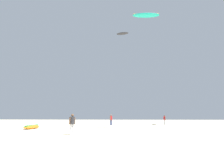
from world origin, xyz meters
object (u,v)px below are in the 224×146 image
object	(u,v)px
kite_grounded_near	(32,127)
kite_aloft_4	(146,15)
person_left	(111,119)
person_foreground	(72,122)
kite_aloft_3	(122,34)
person_midground	(165,119)

from	to	relation	value
kite_grounded_near	kite_aloft_4	xyz separation A→B (m)	(14.50, 1.07, 14.99)
person_left	kite_grounded_near	world-z (taller)	person_left
person_foreground	kite_aloft_4	distance (m)	18.09
kite_aloft_3	kite_aloft_4	distance (m)	19.37
person_left	kite_grounded_near	size ratio (longest dim) A/B	0.45
kite_aloft_4	person_left	bearing A→B (deg)	122.93
kite_grounded_near	person_midground	bearing A→B (deg)	31.41
person_foreground	kite_grounded_near	size ratio (longest dim) A/B	0.46
person_midground	kite_grounded_near	bearing A→B (deg)	7.61
person_foreground	kite_aloft_4	world-z (taller)	kite_aloft_4
kite_aloft_3	kite_aloft_4	size ratio (longest dim) A/B	0.80
kite_grounded_near	person_foreground	bearing A→B (deg)	-46.31
kite_aloft_3	person_midground	bearing A→B (deg)	-49.55
kite_grounded_near	kite_aloft_4	size ratio (longest dim) A/B	1.02
person_foreground	kite_aloft_3	distance (m)	33.11
person_foreground	person_midground	bearing A→B (deg)	-74.10
person_midground	kite_aloft_4	xyz separation A→B (m)	(-3.79, -10.09, 14.27)
person_midground	kite_aloft_4	size ratio (longest dim) A/B	0.43
person_foreground	person_midground	size ratio (longest dim) A/B	1.09
person_left	kite_aloft_3	world-z (taller)	kite_aloft_3
person_midground	kite_grounded_near	world-z (taller)	person_midground
person_foreground	kite_aloft_4	xyz separation A→B (m)	(7.74, 8.14, 14.18)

